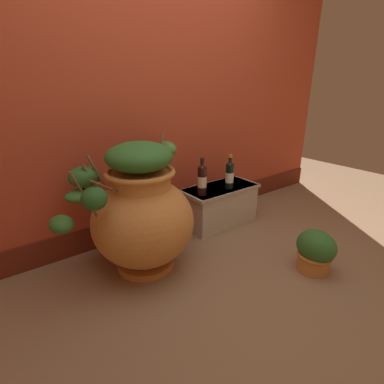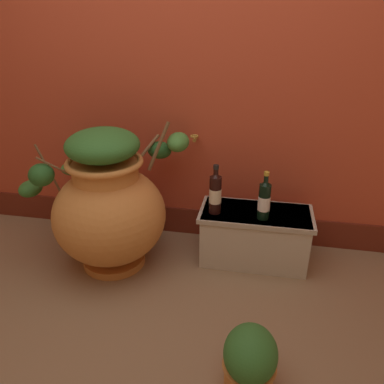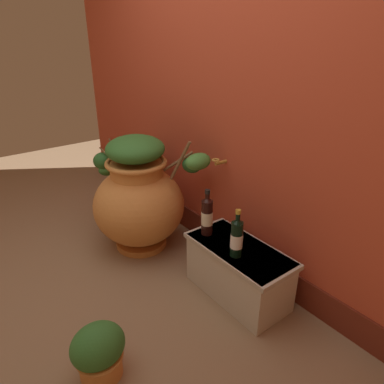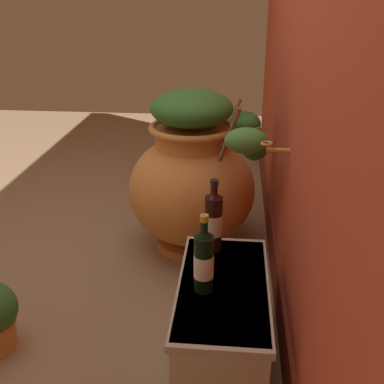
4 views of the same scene
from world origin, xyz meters
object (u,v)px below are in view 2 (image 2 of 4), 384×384
Objects in this scene: terracotta_urn at (108,204)px; wine_bottle_middle at (215,192)px; potted_shrub at (250,360)px; wine_bottle_left at (264,199)px.

wine_bottle_middle is at bearing 12.34° from terracotta_urn.
potted_shrub is (0.28, -0.93, -0.35)m from wine_bottle_middle.
wine_bottle_middle is at bearing 106.99° from potted_shrub.
potted_shrub is at bearing -91.25° from wine_bottle_left.
terracotta_urn is 0.68m from wine_bottle_middle.
terracotta_urn is 0.97m from wine_bottle_left.
wine_bottle_middle is at bearing 176.23° from wine_bottle_left.
potted_shrub is at bearing -73.01° from wine_bottle_middle.
wine_bottle_middle is (0.66, 0.14, 0.08)m from terracotta_urn.
terracotta_urn is at bearing -167.66° from wine_bottle_middle.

